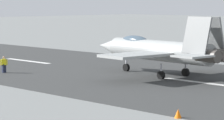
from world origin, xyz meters
name	(u,v)px	position (x,y,z in m)	size (l,w,h in m)	color
ground_plane	(206,83)	(0.00, 0.00, 0.00)	(400.00, 400.00, 0.00)	slate
runway_strip	(206,83)	(-0.02, 0.00, 0.01)	(240.00, 26.00, 0.02)	#353636
fighter_jet	(160,50)	(5.89, -0.84, 2.43)	(16.58, 14.05, 5.63)	#9CA09F
crew_person	(4,65)	(17.99, 8.21, 0.81)	(0.46, 0.62, 1.62)	#1E2338
marker_cone_near	(178,113)	(-7.49, 12.99, 0.28)	(0.44, 0.44, 0.55)	orange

